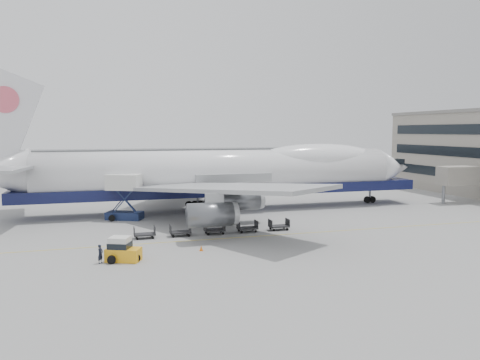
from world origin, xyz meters
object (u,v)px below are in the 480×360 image
object	(u,v)px
baggage_tug	(122,250)
ground_worker	(100,254)
catering_truck	(124,194)
airliner	(226,172)

from	to	relation	value
baggage_tug	ground_worker	world-z (taller)	baggage_tug
catering_truck	airliner	bearing A→B (deg)	37.69
airliner	baggage_tug	size ratio (longest dim) A/B	19.69
catering_truck	baggage_tug	xyz separation A→B (m)	(-1.10, -20.51, -2.45)
catering_truck	ground_worker	xyz separation A→B (m)	(-2.98, -20.76, -2.58)
baggage_tug	ground_worker	distance (m)	1.90
airliner	ground_worker	world-z (taller)	airliner
baggage_tug	ground_worker	bearing A→B (deg)	-148.53
catering_truck	ground_worker	bearing A→B (deg)	-73.73
airliner	ground_worker	size ratio (longest dim) A/B	39.59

